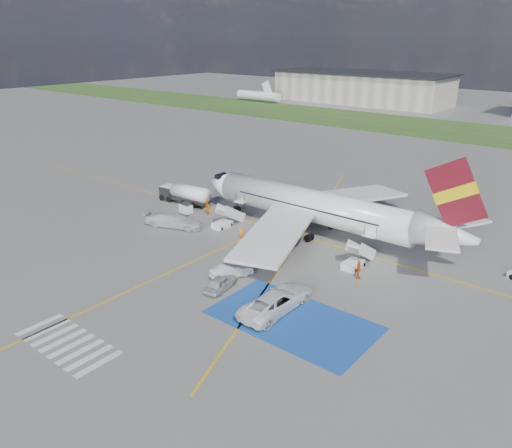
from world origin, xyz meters
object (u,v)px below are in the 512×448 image
object	(u,v)px
airliner	(322,208)
car_silver_a	(221,283)
car_silver_b	(231,271)
fuel_tanker	(185,196)
van_white_a	(277,298)
gpu_cart	(186,209)
van_white_b	(174,218)

from	to	relation	value
airliner	car_silver_a	distance (m)	18.04
airliner	car_silver_b	bearing A→B (deg)	-93.14
airliner	fuel_tanker	size ratio (longest dim) A/B	4.43
van_white_a	fuel_tanker	bearing A→B (deg)	-28.65
gpu_cart	van_white_a	size ratio (longest dim) A/B	0.30
gpu_cart	car_silver_a	size ratio (longest dim) A/B	0.47
airliner	fuel_tanker	distance (m)	21.78
car_silver_b	fuel_tanker	bearing A→B (deg)	-13.73
car_silver_a	car_silver_b	bearing A→B (deg)	-82.08
airliner	van_white_a	size ratio (longest dim) A/B	5.80
car_silver_a	van_white_a	world-z (taller)	van_white_a
van_white_a	car_silver_a	bearing A→B (deg)	3.33
gpu_cart	car_silver_b	size ratio (longest dim) A/B	0.44
fuel_tanker	car_silver_b	bearing A→B (deg)	-37.50
van_white_a	van_white_b	distance (m)	23.66
airliner	van_white_b	bearing A→B (deg)	-149.13
van_white_b	gpu_cart	bearing A→B (deg)	8.37
gpu_cart	fuel_tanker	bearing A→B (deg)	144.38
airliner	van_white_b	distance (m)	18.58
car_silver_a	van_white_b	xyz separation A→B (m)	(-15.84, 8.38, 0.42)
car_silver_b	van_white_b	xyz separation A→B (m)	(-14.98, 5.87, 0.40)
fuel_tanker	car_silver_a	bearing A→B (deg)	-41.04
airliner	car_silver_b	xyz separation A→B (m)	(-0.84, -15.34, -2.68)
fuel_tanker	gpu_cart	world-z (taller)	fuel_tanker
gpu_cart	van_white_a	bearing A→B (deg)	-19.75
car_silver_a	van_white_a	size ratio (longest dim) A/B	0.64
airliner	gpu_cart	size ratio (longest dim) A/B	19.38
airliner	fuel_tanker	xyz separation A→B (m)	(-21.56, -2.08, -2.22)
airliner	car_silver_a	bearing A→B (deg)	-89.96
fuel_tanker	van_white_a	world-z (taller)	fuel_tanker
car_silver_b	car_silver_a	bearing A→B (deg)	127.69
gpu_cart	car_silver_b	world-z (taller)	gpu_cart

